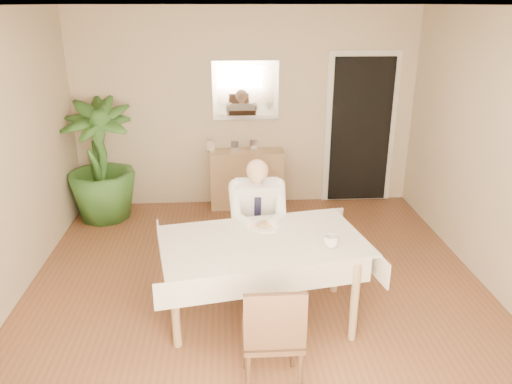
{
  "coord_description": "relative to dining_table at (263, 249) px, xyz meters",
  "views": [
    {
      "loc": [
        -0.28,
        -4.03,
        2.62
      ],
      "look_at": [
        0.0,
        0.35,
        0.95
      ],
      "focal_mm": 35.0,
      "sensor_mm": 36.0,
      "label": 1
    }
  ],
  "objects": [
    {
      "name": "potted_palm",
      "position": [
        -1.87,
        2.31,
        0.1
      ],
      "size": [
        0.91,
        0.91,
        1.54
      ],
      "primitive_type": "imported",
      "rotation": [
        0.0,
        0.0,
        0.06
      ],
      "color": "#29531D",
      "rests_on": "ground"
    },
    {
      "name": "doorway",
      "position": [
        1.53,
        2.73,
        0.33
      ],
      "size": [
        0.96,
        0.07,
        2.1
      ],
      "color": "silver",
      "rests_on": "ground"
    },
    {
      "name": "mirror",
      "position": [
        -0.02,
        2.74,
        0.88
      ],
      "size": [
        0.86,
        0.04,
        0.76
      ],
      "color": "silver",
      "rests_on": "room"
    },
    {
      "name": "chair_far",
      "position": [
        0.0,
        0.89,
        -0.13
      ],
      "size": [
        0.46,
        0.46,
        0.95
      ],
      "rotation": [
        0.0,
        0.0,
        -0.03
      ],
      "color": "#452919",
      "rests_on": "ground"
    },
    {
      "name": "sideboard",
      "position": [
        -0.02,
        2.59,
        -0.28
      ],
      "size": [
        0.98,
        0.36,
        0.78
      ],
      "primitive_type": "cube",
      "rotation": [
        0.0,
        0.0,
        0.02
      ],
      "color": "tan",
      "rests_on": "ground"
    },
    {
      "name": "dining_table",
      "position": [
        0.0,
        0.0,
        0.0
      ],
      "size": [
        1.89,
        1.32,
        0.75
      ],
      "rotation": [
        0.0,
        0.0,
        0.18
      ],
      "color": "tan",
      "rests_on": "ground"
    },
    {
      "name": "chair_near",
      "position": [
        0.0,
        -0.93,
        -0.17
      ],
      "size": [
        0.42,
        0.42,
        0.88
      ],
      "rotation": [
        0.0,
        0.0,
        -0.0
      ],
      "color": "#452919",
      "rests_on": "ground"
    },
    {
      "name": "photo_frame_right",
      "position": [
        0.09,
        2.64,
        0.18
      ],
      "size": [
        0.1,
        0.02,
        0.14
      ],
      "primitive_type": "cube",
      "color": "silver",
      "rests_on": "sideboard"
    },
    {
      "name": "plate",
      "position": [
        0.04,
        0.24,
        0.09
      ],
      "size": [
        0.26,
        0.26,
        0.02
      ],
      "primitive_type": "cylinder",
      "color": "white",
      "rests_on": "dining_table"
    },
    {
      "name": "room",
      "position": [
        -0.02,
        0.27,
        0.63
      ],
      "size": [
        5.0,
        5.02,
        2.6
      ],
      "color": "brown",
      "rests_on": "ground"
    },
    {
      "name": "knife",
      "position": [
        0.08,
        0.18,
        0.11
      ],
      "size": [
        0.01,
        0.13,
        0.01
      ],
      "primitive_type": "cylinder",
      "rotation": [
        1.57,
        0.0,
        0.0
      ],
      "color": "silver",
      "rests_on": "dining_table"
    },
    {
      "name": "seated_man",
      "position": [
        0.0,
        0.59,
        0.02
      ],
      "size": [
        0.48,
        0.72,
        1.24
      ],
      "color": "white",
      "rests_on": "ground"
    },
    {
      "name": "photo_frame_center",
      "position": [
        -0.17,
        2.59,
        0.18
      ],
      "size": [
        0.1,
        0.02,
        0.14
      ],
      "primitive_type": "cube",
      "color": "silver",
      "rests_on": "sideboard"
    },
    {
      "name": "window",
      "position": [
        -0.02,
        -2.2,
        0.78
      ],
      "size": [
        1.34,
        0.04,
        1.44
      ],
      "color": "silver",
      "rests_on": "room"
    },
    {
      "name": "coffee_mug",
      "position": [
        0.54,
        -0.16,
        0.13
      ],
      "size": [
        0.15,
        0.15,
        0.1
      ],
      "primitive_type": "imported",
      "rotation": [
        0.0,
        0.0,
        0.25
      ],
      "color": "white",
      "rests_on": "dining_table"
    },
    {
      "name": "fork",
      "position": [
        -0.0,
        0.18,
        0.11
      ],
      "size": [
        0.01,
        0.13,
        0.01
      ],
      "primitive_type": "cylinder",
      "rotation": [
        1.57,
        0.0,
        0.0
      ],
      "color": "silver",
      "rests_on": "dining_table"
    },
    {
      "name": "food",
      "position": [
        0.04,
        0.24,
        0.11
      ],
      "size": [
        0.14,
        0.14,
        0.06
      ],
      "primitive_type": "ellipsoid",
      "color": "olive",
      "rests_on": "dining_table"
    },
    {
      "name": "photo_frame_left",
      "position": [
        -0.49,
        2.64,
        0.18
      ],
      "size": [
        0.1,
        0.02,
        0.14
      ],
      "primitive_type": "cube",
      "color": "silver",
      "rests_on": "sideboard"
    }
  ]
}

